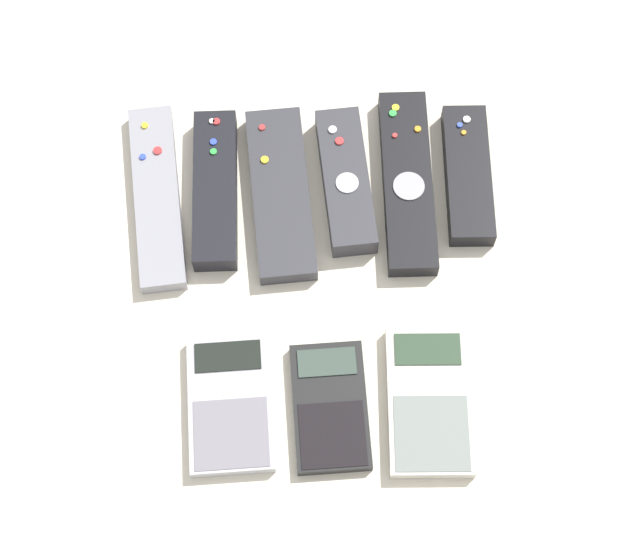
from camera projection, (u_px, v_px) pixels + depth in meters
name	position (u px, v px, depth m)	size (l,w,h in m)	color
ground_plane	(322.00, 309.00, 1.04)	(3.00, 3.00, 0.00)	beige
remote_0	(157.00, 197.00, 1.08)	(0.06, 0.20, 0.02)	gray
remote_1	(215.00, 189.00, 1.07)	(0.05, 0.17, 0.03)	black
remote_2	(281.00, 194.00, 1.08)	(0.06, 0.19, 0.02)	#333338
remote_3	(346.00, 181.00, 1.08)	(0.05, 0.16, 0.03)	#333338
remote_4	(407.00, 182.00, 1.08)	(0.06, 0.20, 0.02)	black
remote_5	(468.00, 175.00, 1.08)	(0.05, 0.15, 0.02)	black
calculator_0	(230.00, 404.00, 0.99)	(0.08, 0.13, 0.02)	#B2B2B7
calculator_1	(330.00, 407.00, 0.99)	(0.07, 0.12, 0.01)	black
calculator_2	(429.00, 401.00, 0.99)	(0.09, 0.15, 0.02)	beige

